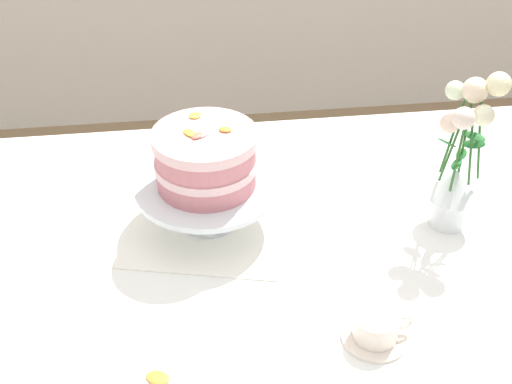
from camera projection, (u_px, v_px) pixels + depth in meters
dining_table at (289, 291)px, 1.41m from camera, size 1.40×1.00×0.74m
linen_napkin at (209, 223)px, 1.44m from camera, size 0.39×0.39×0.00m
cake_stand at (207, 191)px, 1.39m from camera, size 0.29×0.29×0.10m
layer_cake at (206, 159)px, 1.35m from camera, size 0.21×0.21×0.12m
flower_vase at (459, 167)px, 1.36m from camera, size 0.12×0.11×0.34m
teacup at (376, 328)px, 1.17m from camera, size 0.12×0.11×0.05m
loose_petal_0 at (158, 378)px, 1.11m from camera, size 0.05×0.04×0.00m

